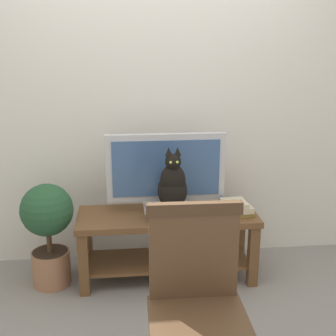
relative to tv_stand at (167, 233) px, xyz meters
The scene contains 9 objects.
ground_plane 0.72m from the tv_stand, 95.12° to the right, with size 12.00×12.00×0.00m, color gray.
back_wall 1.14m from the tv_stand, 97.18° to the left, with size 7.00×0.12×2.80m, color silver.
tv_stand is the anchor object (origin of this frame).
tv 0.46m from the tv_stand, 89.98° to the left, with size 0.87×0.20×0.57m.
media_box 0.21m from the tv_stand, 69.83° to the right, with size 0.34×0.25×0.07m.
cat 0.41m from the tv_stand, 71.81° to the right, with size 0.21×0.29×0.45m.
wooden_chair 1.23m from the tv_stand, 89.46° to the right, with size 0.46×0.46×1.00m.
book_stack 0.53m from the tv_stand, ahead, with size 0.25×0.20×0.10m.
potted_plant 0.86m from the tv_stand, behind, with size 0.37×0.37×0.76m.
Camera 1 is at (-0.25, -2.37, 1.72)m, focal length 47.58 mm.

